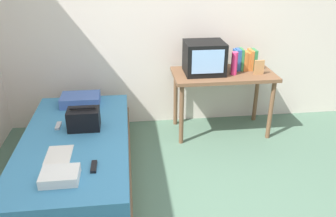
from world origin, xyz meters
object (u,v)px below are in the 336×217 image
Objects in this scene: folded_towel at (60,176)px; remote_silver at (58,126)px; pillow at (81,100)px; bed at (77,159)px; handbag at (84,119)px; remote_dark at (94,167)px; water_bottle at (234,63)px; book_row at (245,60)px; tv at (204,58)px; desk at (223,81)px; magazine at (59,155)px; picture_frame at (259,67)px.

remote_silver is at bearing 100.28° from folded_towel.
bed is at bearing -88.28° from pillow.
folded_towel is (-0.10, -0.81, -0.06)m from handbag.
remote_dark is (0.14, -0.68, -0.09)m from handbag.
water_bottle is 0.93× the size of folded_towel.
remote_silver is 0.90m from folded_towel.
bed is at bearing -154.08° from book_row.
desk is at bearing -4.19° from tv.
tv is at bearing -171.79° from book_row.
desk is at bearing 18.40° from remote_silver.
desk is 2.64× the size of tv.
magazine is at bearing -110.27° from handbag.
magazine is 0.38m from remote_dark.
picture_frame is (0.38, -0.10, 0.18)m from desk.
remote_dark is 0.56× the size of folded_towel.
pillow is 1.40m from folded_towel.
picture_frame is at bearing -60.60° from book_row.
folded_towel is at bearing -79.72° from remote_silver.
remote_dark is (-1.77, -1.24, -0.35)m from picture_frame.
picture_frame is 1.15× the size of remote_silver.
bed is 6.67× the size of handbag.
magazine is 0.37m from folded_towel.
book_row is at bearing 31.54° from magazine.
book_row is at bearing 18.32° from desk.
remote_dark is at bearing -139.58° from water_bottle.
picture_frame is at bearing 34.43° from folded_towel.
remote_silver is (-0.26, 0.07, -0.09)m from handbag.
tv reaches higher than water_bottle.
folded_towel is at bearing -78.88° from magazine.
folded_towel is at bearing -150.15° from remote_dark.
folded_towel is (0.07, -0.36, 0.03)m from magazine.
bed is 1.96m from water_bottle.
handbag reaches higher than remote_silver.
magazine is (-1.47, -1.13, -0.46)m from tv.
bed is 0.81m from pillow.
water_bottle reaches higher than bed.
remote_silver is at bearing -161.60° from desk.
book_row is (1.87, 0.91, 0.64)m from bed.
picture_frame is 0.39× the size of pillow.
desk is (1.60, 0.82, 0.42)m from bed.
water_bottle is (0.09, -0.08, 0.23)m from desk.
tv is 2.82× the size of remote_dark.
remote_dark is at bearing -136.08° from desk.
bed is 0.71m from folded_towel.
desk is 7.03× the size of picture_frame.
book_row is 2.34m from magazine.
book_row is 2.20m from remote_silver.
magazine is at bearing 143.97° from remote_dark.
desk is at bearing 27.11° from bed.
tv reaches higher than remote_silver.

